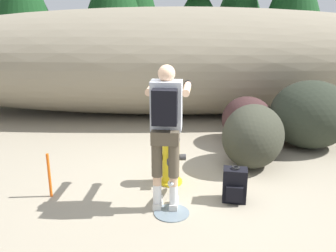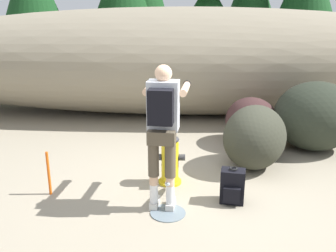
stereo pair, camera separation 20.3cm
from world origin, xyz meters
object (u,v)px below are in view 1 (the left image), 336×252
object	(u,v)px
utility_worker	(166,120)
spare_backpack	(235,185)
fire_hydrant	(171,160)
boulder_mid	(311,114)
boulder_small	(248,120)
survey_stake	(49,175)
boulder_large	(253,136)

from	to	relation	value
utility_worker	spare_backpack	distance (m)	1.25
fire_hydrant	boulder_mid	distance (m)	2.89
boulder_mid	boulder_small	xyz separation A→B (m)	(-1.06, 0.20, -0.17)
fire_hydrant	boulder_small	world-z (taller)	boulder_small
boulder_small	survey_stake	size ratio (longest dim) A/B	1.83
spare_backpack	boulder_mid	distance (m)	2.63
fire_hydrant	utility_worker	bearing A→B (deg)	-95.89
survey_stake	boulder_small	bearing A→B (deg)	34.54
utility_worker	survey_stake	bearing A→B (deg)	87.10
fire_hydrant	utility_worker	distance (m)	0.99
boulder_large	utility_worker	bearing A→B (deg)	-137.26
utility_worker	spare_backpack	world-z (taller)	utility_worker
spare_backpack	boulder_mid	xyz separation A→B (m)	(1.68, 1.99, 0.38)
fire_hydrant	utility_worker	world-z (taller)	utility_worker
survey_stake	spare_backpack	bearing A→B (deg)	-3.15
utility_worker	boulder_large	size ratio (longest dim) A/B	1.51
fire_hydrant	spare_backpack	bearing A→B (deg)	-33.05
utility_worker	survey_stake	size ratio (longest dim) A/B	2.92
utility_worker	boulder_small	world-z (taller)	utility_worker
spare_backpack	boulder_large	size ratio (longest dim) A/B	0.41
fire_hydrant	survey_stake	distance (m)	1.62
fire_hydrant	spare_backpack	xyz separation A→B (m)	(0.80, -0.52, -0.13)
fire_hydrant	boulder_large	distance (m)	1.42
boulder_large	survey_stake	distance (m)	3.03
boulder_mid	boulder_small	world-z (taller)	boulder_mid
boulder_small	boulder_mid	bearing A→B (deg)	-10.65
boulder_large	boulder_mid	bearing A→B (deg)	35.51
fire_hydrant	survey_stake	world-z (taller)	fire_hydrant
spare_backpack	boulder_small	xyz separation A→B (m)	(0.62, 2.19, 0.21)
boulder_small	survey_stake	world-z (taller)	boulder_small
fire_hydrant	survey_stake	size ratio (longest dim) A/B	1.25
utility_worker	survey_stake	xyz separation A→B (m)	(-1.51, 0.23, -0.82)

